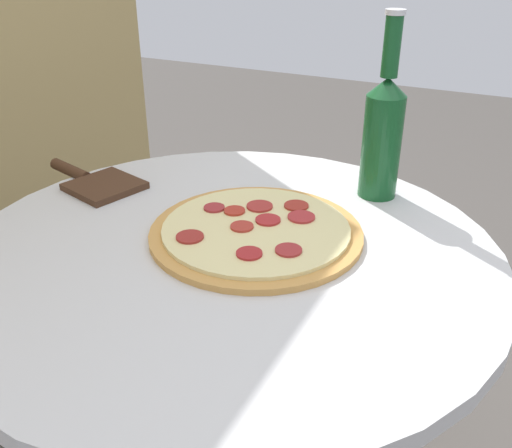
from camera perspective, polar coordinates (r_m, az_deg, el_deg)
name	(u,v)px	position (r m, az deg, el deg)	size (l,w,h in m)	color
table	(229,329)	(0.93, -2.67, -10.49)	(0.80, 0.80, 0.71)	silver
pizza	(256,231)	(0.87, 0.00, -0.70)	(0.32, 0.32, 0.02)	#C68E47
beer_bottle	(383,131)	(0.99, 12.57, 9.03)	(0.07, 0.07, 0.31)	#144C23
pizza_paddle	(96,182)	(1.08, -15.75, 4.07)	(0.14, 0.23, 0.02)	#422819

